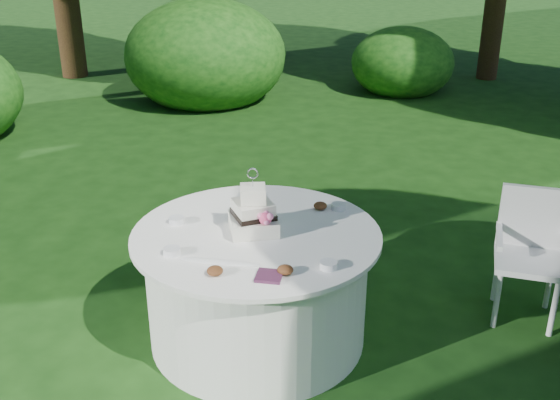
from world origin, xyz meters
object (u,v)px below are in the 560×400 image
object	(u,v)px
napkins	(269,276)
chair	(530,245)
table	(257,285)
cake	(254,214)

from	to	relation	value
napkins	chair	world-z (taller)	chair
napkins	table	bearing A→B (deg)	108.92
chair	table	bearing A→B (deg)	-160.76
napkins	cake	world-z (taller)	cake
napkins	cake	size ratio (longest dim) A/B	0.33
table	chair	bearing A→B (deg)	19.24
napkins	table	world-z (taller)	napkins
table	cake	size ratio (longest dim) A/B	3.73
table	chair	xyz separation A→B (m)	(1.77, 0.62, 0.13)
table	cake	xyz separation A→B (m)	(-0.02, 0.01, 0.50)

